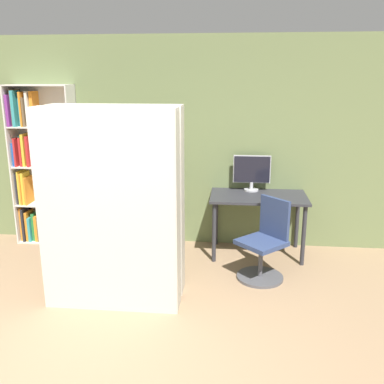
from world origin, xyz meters
name	(u,v)px	position (x,y,z in m)	size (l,w,h in m)	color
ground_plane	(81,378)	(0.00, 0.00, 0.00)	(16.00, 16.00, 0.00)	#937556
wall_back	(150,143)	(0.00, 2.86, 1.35)	(8.00, 0.06, 2.70)	#6B7A4C
desk	(258,204)	(1.41, 2.49, 0.67)	(1.18, 0.68, 0.77)	#2D2D33
monitor	(252,171)	(1.33, 2.72, 1.03)	(0.47, 0.18, 0.46)	#B7B7BC
office_chair	(265,247)	(1.46, 1.84, 0.36)	(0.62, 0.62, 0.90)	#4C4C51
bookshelf	(38,167)	(-1.49, 2.70, 1.03)	(0.84, 0.33, 2.10)	beige
mattress_near	(110,212)	(-0.04, 1.07, 0.97)	(1.31, 0.26, 1.94)	beige
mattress_far	(120,201)	(-0.04, 1.43, 0.97)	(1.31, 0.26, 1.93)	beige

